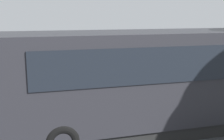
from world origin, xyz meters
The scene contains 15 objects.
ground_plane centered at (0.00, 0.00, 0.00)m, with size 80.00×80.00×0.00m, color #38383D.
tour_bus centered at (0.90, 4.64, 1.65)m, with size 11.32×2.80×3.25m.
spectator_far_left centered at (-0.87, 1.58, 1.07)m, with size 0.58×0.33×1.79m.
spectator_left centered at (0.40, 1.83, 0.98)m, with size 0.57×0.32×1.67m.
spectator_centre centered at (1.51, 1.83, 1.07)m, with size 0.57×0.38×1.79m.
spectator_right centered at (2.66, 1.64, 1.03)m, with size 0.57×0.39×1.73m.
parked_motorcycle_silver centered at (3.87, 2.30, 0.48)m, with size 2.02×0.74×0.99m.
parked_motorcycle_dark centered at (-2.47, 2.27, 0.48)m, with size 2.03×0.71×0.99m.
stunt_motorcycle centered at (3.67, -2.72, 1.00)m, with size 1.87×1.14×1.68m.
traffic_cone centered at (1.00, -2.32, 0.30)m, with size 0.34×0.34×0.63m.
bay_line_a centered at (-4.91, -1.56, 0.00)m, with size 0.28×4.30×0.01m.
bay_line_b centered at (-2.25, -1.56, 0.00)m, with size 0.27×4.07×0.01m.
bay_line_c centered at (0.41, -1.56, 0.00)m, with size 0.27×4.08×0.01m.
bay_line_d centered at (3.08, -1.56, 0.00)m, with size 0.29×4.47×0.01m.
bay_line_e centered at (5.74, -1.56, 0.00)m, with size 0.25×3.52×0.01m.
Camera 1 is at (5.63, 12.74, 3.80)m, focal length 45.41 mm.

